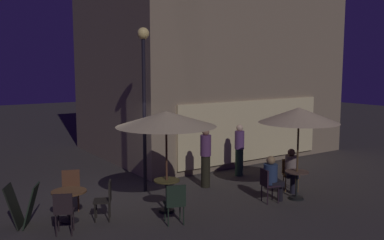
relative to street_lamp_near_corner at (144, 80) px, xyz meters
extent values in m
plane|color=#37322F|center=(-0.95, -0.11, -3.12)|extent=(60.00, 60.00, 0.00)
cube|color=#8D775E|center=(5.07, 1.67, 1.59)|extent=(8.89, 1.83, 9.42)
cube|color=#8D775E|center=(1.54, 4.12, 1.59)|extent=(1.83, 6.73, 9.42)
cube|color=beige|center=(4.62, 0.72, -1.87)|extent=(6.22, 0.08, 2.10)
cylinder|color=black|center=(0.00, 0.00, -0.98)|extent=(0.10, 0.10, 4.27)
sphere|color=#FAD779|center=(0.00, 0.00, 1.25)|extent=(0.32, 0.32, 0.32)
cube|color=black|center=(-3.31, -0.97, -2.64)|extent=(0.51, 0.62, 0.93)
cube|color=black|center=(-3.63, -0.81, -2.64)|extent=(0.51, 0.62, 0.93)
cylinder|color=black|center=(2.99, -2.86, -3.10)|extent=(0.40, 0.40, 0.03)
cylinder|color=black|center=(2.99, -2.86, -2.76)|extent=(0.06, 0.06, 0.72)
cylinder|color=#49342C|center=(2.99, -2.86, -2.38)|extent=(0.61, 0.61, 0.03)
cylinder|color=black|center=(-0.35, -1.79, -3.10)|extent=(0.40, 0.40, 0.03)
cylinder|color=black|center=(-0.35, -1.79, -2.74)|extent=(0.06, 0.06, 0.76)
cylinder|color=#463E1D|center=(-0.35, -1.79, -2.34)|extent=(0.63, 0.63, 0.03)
cylinder|color=black|center=(-2.52, -1.13, -3.10)|extent=(0.40, 0.40, 0.03)
cylinder|color=black|center=(-2.52, -1.13, -2.77)|extent=(0.06, 0.06, 0.68)
cylinder|color=brown|center=(-2.52, -1.13, -2.42)|extent=(0.78, 0.78, 0.03)
cylinder|color=black|center=(2.99, -2.86, -3.09)|extent=(0.36, 0.36, 0.06)
cylinder|color=#4C351E|center=(2.99, -2.86, -1.92)|extent=(0.05, 0.05, 2.39)
cone|color=tan|center=(2.99, -2.86, -0.88)|extent=(2.08, 2.08, 0.40)
cylinder|color=black|center=(-0.35, -1.79, -3.09)|extent=(0.36, 0.36, 0.06)
cylinder|color=#53301F|center=(-0.35, -1.79, -1.92)|extent=(0.05, 0.05, 2.40)
cone|color=tan|center=(-0.35, -1.79, -0.85)|extent=(2.39, 2.39, 0.36)
cylinder|color=brown|center=(3.49, -2.46, -2.90)|extent=(0.03, 0.03, 0.43)
cylinder|color=brown|center=(3.21, -2.26, -2.90)|extent=(0.03, 0.03, 0.43)
cylinder|color=brown|center=(3.69, -2.18, -2.90)|extent=(0.03, 0.03, 0.43)
cylinder|color=brown|center=(3.41, -1.98, -2.90)|extent=(0.03, 0.03, 0.43)
cube|color=brown|center=(3.45, -2.22, -2.67)|extent=(0.60, 0.60, 0.04)
cube|color=brown|center=(3.56, -2.06, -2.46)|extent=(0.37, 0.28, 0.39)
cylinder|color=black|center=(2.41, -2.55, -2.90)|extent=(0.03, 0.03, 0.44)
cylinder|color=black|center=(2.33, -2.85, -2.90)|extent=(0.03, 0.03, 0.44)
cylinder|color=black|center=(2.11, -2.47, -2.90)|extent=(0.03, 0.03, 0.44)
cylinder|color=black|center=(2.03, -2.77, -2.90)|extent=(0.03, 0.03, 0.44)
cube|color=black|center=(2.22, -2.66, -2.66)|extent=(0.48, 0.48, 0.04)
cube|color=black|center=(2.05, -2.61, -2.44)|extent=(0.14, 0.39, 0.41)
cylinder|color=black|center=(-0.72, -2.32, -2.90)|extent=(0.03, 0.03, 0.44)
cylinder|color=black|center=(-0.39, -2.43, -2.90)|extent=(0.03, 0.03, 0.44)
cylinder|color=black|center=(-0.83, -2.65, -2.90)|extent=(0.03, 0.03, 0.44)
cylinder|color=black|center=(-0.50, -2.76, -2.90)|extent=(0.03, 0.03, 0.44)
cube|color=black|center=(-0.61, -2.54, -2.66)|extent=(0.55, 0.55, 0.04)
cube|color=black|center=(-0.67, -2.73, -2.42)|extent=(0.42, 0.18, 0.46)
cylinder|color=black|center=(-2.08, -1.53, -2.90)|extent=(0.03, 0.03, 0.44)
cylinder|color=black|center=(-1.93, -1.25, -2.90)|extent=(0.03, 0.03, 0.44)
cylinder|color=black|center=(-1.80, -1.67, -2.90)|extent=(0.03, 0.03, 0.44)
cylinder|color=black|center=(-1.65, -1.39, -2.90)|extent=(0.03, 0.03, 0.44)
cube|color=black|center=(-1.87, -1.46, -2.66)|extent=(0.53, 0.53, 0.04)
cube|color=black|center=(-1.71, -1.54, -2.43)|extent=(0.21, 0.37, 0.44)
cylinder|color=#57321F|center=(-2.14, -0.60, -2.89)|extent=(0.03, 0.03, 0.45)
cylinder|color=#57321F|center=(-2.46, -0.48, -2.89)|extent=(0.03, 0.03, 0.45)
cylinder|color=#57321F|center=(-2.01, -0.28, -2.89)|extent=(0.03, 0.03, 0.45)
cylinder|color=#57321F|center=(-2.34, -0.16, -2.89)|extent=(0.03, 0.03, 0.45)
cube|color=#57321F|center=(-2.24, -0.38, -2.65)|extent=(0.55, 0.55, 0.04)
cube|color=#57321F|center=(-2.17, -0.20, -2.40)|extent=(0.41, 0.19, 0.47)
cylinder|color=black|center=(-2.91, -1.58, -2.88)|extent=(0.03, 0.03, 0.48)
cylinder|color=black|center=(-2.63, -1.71, -2.88)|extent=(0.03, 0.03, 0.48)
cylinder|color=black|center=(-3.04, -1.86, -2.88)|extent=(0.03, 0.03, 0.48)
cylinder|color=black|center=(-2.76, -1.99, -2.88)|extent=(0.03, 0.03, 0.48)
cube|color=black|center=(-2.83, -1.79, -2.62)|extent=(0.52, 0.52, 0.03)
cube|color=black|center=(-2.91, -1.94, -2.40)|extent=(0.37, 0.20, 0.40)
cube|color=black|center=(3.37, -2.33, -2.63)|extent=(0.48, 0.49, 0.14)
cylinder|color=black|center=(3.27, -2.46, -2.87)|extent=(0.14, 0.14, 0.49)
cylinder|color=#7B6760|center=(3.45, -2.22, -2.37)|extent=(0.33, 0.33, 0.51)
sphere|color=brown|center=(3.45, -2.22, -2.03)|extent=(0.21, 0.21, 0.21)
cube|color=black|center=(2.36, -2.69, -2.63)|extent=(0.44, 0.44, 0.14)
cylinder|color=black|center=(2.51, -2.73, -2.87)|extent=(0.14, 0.14, 0.49)
cylinder|color=navy|center=(2.22, -2.66, -2.37)|extent=(0.36, 0.36, 0.51)
sphere|color=olive|center=(2.22, -2.66, -2.01)|extent=(0.22, 0.22, 0.22)
cylinder|color=#264130|center=(3.30, -0.15, -2.68)|extent=(0.26, 0.26, 0.87)
cylinder|color=#5B386B|center=(3.30, -0.15, -1.96)|extent=(0.30, 0.30, 0.58)
sphere|color=beige|center=(3.30, -0.15, -1.57)|extent=(0.22, 0.22, 0.22)
cylinder|color=black|center=(1.65, -0.60, -2.65)|extent=(0.27, 0.27, 0.93)
cylinder|color=#5A345F|center=(1.65, -0.60, -1.89)|extent=(0.31, 0.31, 0.60)
sphere|color=#976A4F|center=(1.65, -0.60, -1.49)|extent=(0.21, 0.21, 0.21)
camera|label=1|loc=(-5.43, -10.42, 0.41)|focal=40.08mm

